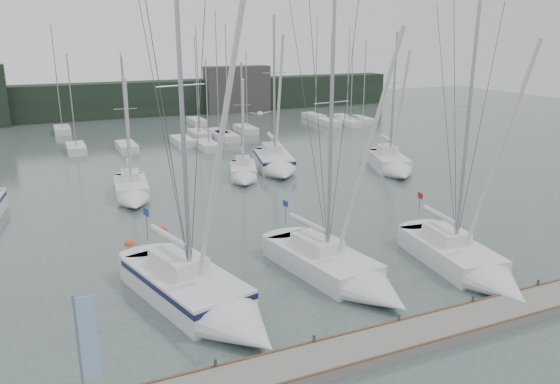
{
  "coord_description": "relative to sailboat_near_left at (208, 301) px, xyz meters",
  "views": [
    {
      "loc": [
        -10.87,
        -20.59,
        11.99
      ],
      "look_at": [
        0.61,
        5.0,
        3.75
      ],
      "focal_mm": 35.0,
      "sensor_mm": 36.0,
      "label": 1
    }
  ],
  "objects": [
    {
      "name": "mast_forest",
      "position": [
        4.93,
        42.31,
        -0.18
      ],
      "size": [
        60.04,
        21.71,
        14.48
      ],
      "color": "silver",
      "rests_on": "ground"
    },
    {
      "name": "dock_banner",
      "position": [
        -5.37,
        -5.26,
        2.19
      ],
      "size": [
        0.63,
        0.11,
        4.15
      ],
      "rotation": [
        0.0,
        0.0,
        -0.09
      ],
      "color": "gray",
      "rests_on": "dock"
    },
    {
      "name": "sailboat_mid_e",
      "position": [
        22.41,
        17.71,
        -0.05
      ],
      "size": [
        5.15,
        8.47,
        12.91
      ],
      "rotation": [
        0.0,
        0.0,
        -0.34
      ],
      "color": "silver",
      "rests_on": "ground"
    },
    {
      "name": "sailboat_mid_c",
      "position": [
        9.38,
        20.58,
        -0.14
      ],
      "size": [
        3.88,
        6.34,
        10.35
      ],
      "rotation": [
        0.0,
        0.0,
        -0.32
      ],
      "color": "silver",
      "rests_on": "ground"
    },
    {
      "name": "sailboat_near_center",
      "position": [
        7.11,
        -0.02,
        -0.14
      ],
      "size": [
        4.42,
        9.77,
        15.0
      ],
      "rotation": [
        0.0,
        0.0,
        0.16
      ],
      "color": "silver",
      "rests_on": "ground"
    },
    {
      "name": "far_treeline",
      "position": [
        4.93,
        61.58,
        1.84
      ],
      "size": [
        90.0,
        4.0,
        5.0
      ],
      "primitive_type": "cube",
      "color": "black",
      "rests_on": "ground"
    },
    {
      "name": "seagull",
      "position": [
        2.9,
        0.8,
        7.95
      ],
      "size": [
        0.93,
        0.42,
        0.19
      ],
      "rotation": [
        0.0,
        0.0,
        -0.04
      ],
      "color": "silver",
      "rests_on": "ground"
    },
    {
      "name": "buoy_a",
      "position": [
        0.48,
        11.43,
        -0.66
      ],
      "size": [
        0.6,
        0.6,
        0.6
      ],
      "primitive_type": "sphere",
      "color": "#E84314",
      "rests_on": "ground"
    },
    {
      "name": "sailboat_mid_b",
      "position": [
        -0.09,
        18.69,
        -0.13
      ],
      "size": [
        3.11,
        7.59,
        11.07
      ],
      "rotation": [
        0.0,
        0.0,
        -0.11
      ],
      "color": "silver",
      "rests_on": "ground"
    },
    {
      "name": "far_building_right",
      "position": [
        22.93,
        59.58,
        2.84
      ],
      "size": [
        10.0,
        3.0,
        7.0
      ],
      "primitive_type": "cube",
      "color": "#3D3A38",
      "rests_on": "ground"
    },
    {
      "name": "buoy_c",
      "position": [
        -1.81,
        9.89,
        -0.66
      ],
      "size": [
        0.56,
        0.56,
        0.56
      ],
      "primitive_type": "sphere",
      "color": "#E84314",
      "rests_on": "ground"
    },
    {
      "name": "sailboat_near_left",
      "position": [
        0.0,
        0.0,
        0.0
      ],
      "size": [
        5.64,
        10.66,
        16.68
      ],
      "rotation": [
        0.0,
        0.0,
        0.26
      ],
      "color": "silver",
      "rests_on": "ground"
    },
    {
      "name": "sailboat_near_right",
      "position": [
        13.4,
        -1.75,
        -0.13
      ],
      "size": [
        3.82,
        9.43,
        14.39
      ],
      "rotation": [
        0.0,
        0.0,
        -0.12
      ],
      "color": "silver",
      "rests_on": "ground"
    },
    {
      "name": "sailboat_mid_d",
      "position": [
        13.08,
        22.13,
        0.02
      ],
      "size": [
        4.8,
        8.96,
        14.38
      ],
      "rotation": [
        0.0,
        0.0,
        -0.23
      ],
      "color": "silver",
      "rests_on": "ground"
    },
    {
      "name": "ground",
      "position": [
        4.93,
        -0.42,
        -0.66
      ],
      "size": [
        160.0,
        160.0,
        0.0
      ],
      "primitive_type": "plane",
      "color": "#475753",
      "rests_on": "ground"
    },
    {
      "name": "dock",
      "position": [
        4.93,
        -5.42,
        -0.46
      ],
      "size": [
        24.0,
        2.0,
        0.4
      ],
      "primitive_type": "cube",
      "color": "slate",
      "rests_on": "ground"
    }
  ]
}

